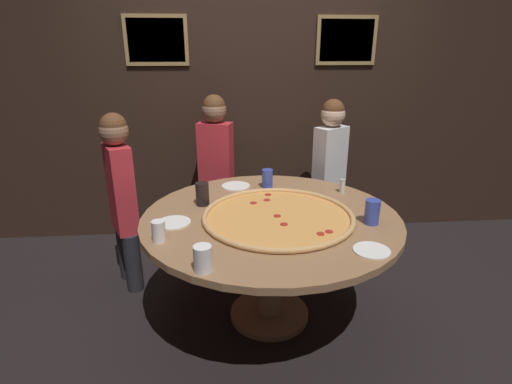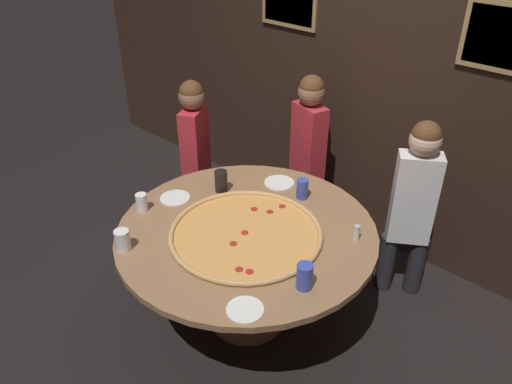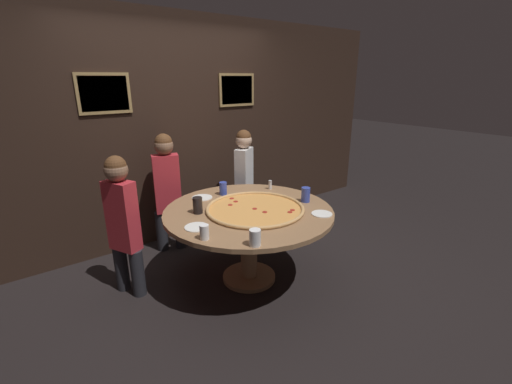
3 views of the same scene
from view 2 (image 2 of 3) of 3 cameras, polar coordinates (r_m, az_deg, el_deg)
ground_plane at (r=3.50m, az=-0.96°, el=-14.01°), size 24.00×24.00×0.00m
back_wall at (r=3.76m, az=13.72°, el=12.36°), size 6.40×0.08×2.60m
dining_table at (r=3.09m, az=-1.06°, el=-6.17°), size 1.57×1.57×0.74m
giant_pizza at (r=2.95m, az=-1.19°, el=-4.71°), size 0.91×0.91×0.03m
drink_cup_near_right at (r=2.58m, az=5.57°, el=-9.57°), size 0.09×0.09×0.15m
drink_cup_far_right at (r=2.91m, az=-15.01°, el=-5.33°), size 0.09×0.09×0.13m
drink_cup_far_left at (r=3.22m, az=-12.93°, el=-1.14°), size 0.07×0.07×0.12m
drink_cup_beside_pizza at (r=3.33m, az=-4.01°, el=1.24°), size 0.09×0.09×0.15m
drink_cup_near_left at (r=3.27m, az=5.31°, el=0.38°), size 0.08×0.08×0.14m
white_plate_beside_cup at (r=3.32m, az=-9.23°, el=-0.67°), size 0.20×0.20×0.01m
white_plate_far_back at (r=2.50m, az=-1.26°, el=-13.29°), size 0.19×0.19×0.01m
white_plate_left_side at (r=3.45m, az=2.67°, el=1.08°), size 0.21×0.21×0.01m
condiment_shaker at (r=2.95m, az=11.42°, el=-4.58°), size 0.04×0.04×0.10m
diner_side_right at (r=3.40m, az=17.51°, el=-1.10°), size 0.34×0.28×1.31m
diner_side_left at (r=3.92m, az=-6.94°, el=4.78°), size 0.25×0.34×1.30m
diner_centre_back at (r=3.88m, az=5.96°, el=5.01°), size 0.35×0.23×1.34m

